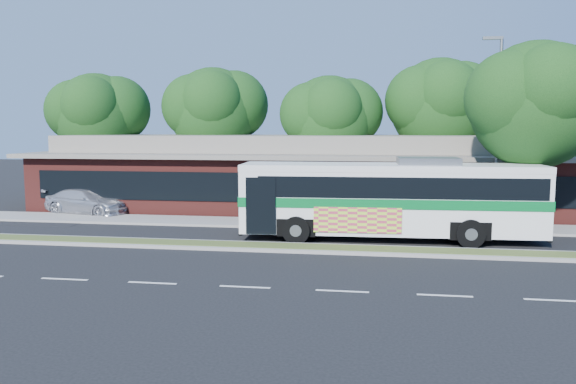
{
  "coord_description": "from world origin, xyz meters",
  "views": [
    {
      "loc": [
        3.85,
        -21.48,
        4.88
      ],
      "look_at": [
        0.05,
        3.53,
        2.0
      ],
      "focal_mm": 35.0,
      "sensor_mm": 36.0,
      "label": 1
    }
  ],
  "objects_px": {
    "sedan": "(87,201)",
    "transit_bus": "(391,194)",
    "lamp_post": "(497,128)",
    "sidewalk_tree": "(544,102)"
  },
  "relations": [
    {
      "from": "lamp_post",
      "to": "transit_bus",
      "type": "height_order",
      "value": "lamp_post"
    },
    {
      "from": "lamp_post",
      "to": "sedan",
      "type": "relative_size",
      "value": 1.8
    },
    {
      "from": "transit_bus",
      "to": "sidewalk_tree",
      "type": "distance_m",
      "value": 8.18
    },
    {
      "from": "lamp_post",
      "to": "sidewalk_tree",
      "type": "relative_size",
      "value": 1.04
    },
    {
      "from": "lamp_post",
      "to": "transit_bus",
      "type": "bearing_deg",
      "value": -150.42
    },
    {
      "from": "sedan",
      "to": "sidewalk_tree",
      "type": "distance_m",
      "value": 24.38
    },
    {
      "from": "sedan",
      "to": "transit_bus",
      "type": "bearing_deg",
      "value": -93.54
    },
    {
      "from": "sedan",
      "to": "sidewalk_tree",
      "type": "bearing_deg",
      "value": -83.81
    },
    {
      "from": "lamp_post",
      "to": "sedan",
      "type": "height_order",
      "value": "lamp_post"
    },
    {
      "from": "sedan",
      "to": "lamp_post",
      "type": "bearing_deg",
      "value": -82.89
    }
  ]
}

